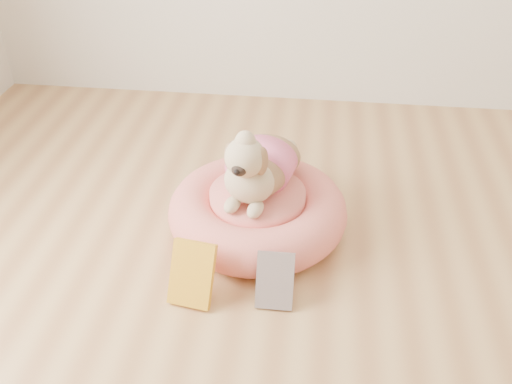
# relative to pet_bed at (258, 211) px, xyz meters

# --- Properties ---
(pet_bed) EXTENTS (0.68, 0.68, 0.18)m
(pet_bed) POSITION_rel_pet_bed_xyz_m (0.00, 0.00, 0.00)
(pet_bed) COLOR #D46C53
(pet_bed) RESTS_ON floor
(dog) EXTENTS (0.38, 0.49, 0.32)m
(dog) POSITION_rel_pet_bed_xyz_m (-0.00, 0.00, 0.25)
(dog) COLOR brown
(dog) RESTS_ON pet_bed
(book_yellow) EXTENTS (0.16, 0.15, 0.21)m
(book_yellow) POSITION_rel_pet_bed_xyz_m (-0.17, -0.39, 0.02)
(book_yellow) COLOR yellow
(book_yellow) RESTS_ON floor
(book_white) EXTENTS (0.12, 0.11, 0.17)m
(book_white) POSITION_rel_pet_bed_xyz_m (0.10, -0.38, 0.00)
(book_white) COLOR silver
(book_white) RESTS_ON floor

